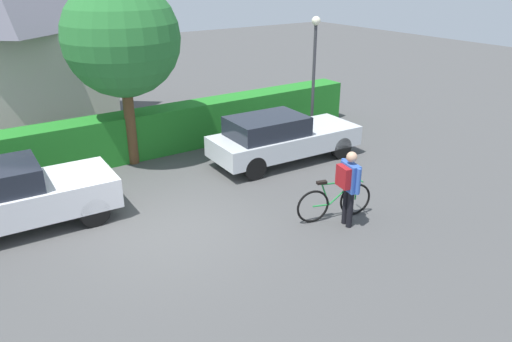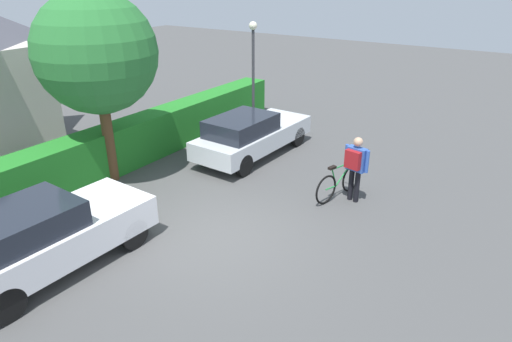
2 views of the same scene
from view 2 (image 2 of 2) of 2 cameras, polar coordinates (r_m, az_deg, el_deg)
ground_plane at (r=9.95m, az=-5.14°, el=-8.18°), size 60.00×60.00×0.00m
hedge_row at (r=12.74m, az=-21.74°, el=0.95°), size 17.12×0.90×1.32m
parked_car_near at (r=9.35m, az=-25.48°, el=-7.45°), size 3.97×1.79×1.47m
parked_car_far at (r=13.77m, az=-0.69°, el=4.71°), size 4.37×1.79×1.39m
bicycle at (r=11.51m, az=10.54°, el=-1.44°), size 1.75×0.62×0.95m
person_rider at (r=11.15m, az=12.54°, el=0.96°), size 0.42×0.66×1.69m
street_lamp at (r=16.07m, az=-0.37°, el=13.96°), size 0.28×0.28×3.75m
tree_kerbside at (r=12.10m, az=-19.68°, el=13.91°), size 3.04×3.04×4.97m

